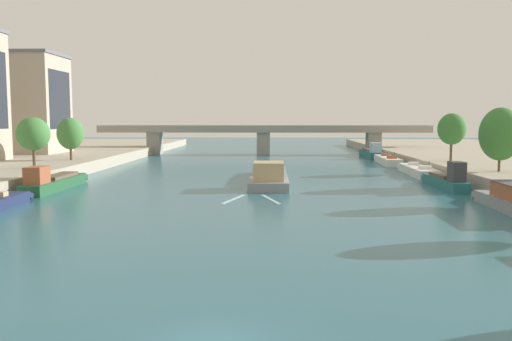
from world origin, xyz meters
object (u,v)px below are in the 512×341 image
Objects in this scene: tree_left_by_lamp at (70,134)px; tree_right_far at (452,129)px; bridge_far at (263,135)px; tree_right_by_lamp at (500,134)px; barge_midriver at (269,176)px; moored_boat_right_gap_after at (446,180)px; moored_boat_right_lone at (371,153)px; tree_left_past_mid at (33,134)px; moored_boat_right_downstream at (418,170)px; moored_boat_left_downstream at (53,182)px; moored_boat_right_far at (388,160)px.

tree_left_by_lamp is 54.77m from tree_right_far.
bridge_far is at bearing 54.34° from tree_left_by_lamp.
tree_left_by_lamp is 57.42m from tree_right_by_lamp.
barge_midriver is 0.29× the size of bridge_far.
barge_midriver is 51.37m from bridge_far.
moored_boat_right_gap_after is 59.88m from bridge_far.
bridge_far is at bearing 156.68° from moored_boat_right_lone.
tree_left_past_mid is (-28.69, 0.13, 4.97)m from barge_midriver.
tree_right_far is at bearing -55.00° from bridge_far.
barge_midriver is 29.12m from tree_left_past_mid.
tree_left_past_mid is at bearing 179.73° from barge_midriver.
moored_boat_right_lone is (-0.49, 31.95, 0.38)m from moored_boat_right_downstream.
moored_boat_left_downstream is 1.06× the size of moored_boat_right_lone.
tree_left_past_mid is (-5.35, 7.28, 4.96)m from moored_boat_left_downstream.
tree_left_by_lamp is (-29.03, 12.92, 4.66)m from barge_midriver.
moored_boat_right_lone is 23.70m from bridge_far.
moored_boat_left_downstream is 1.26× the size of moored_boat_right_gap_after.
tree_left_by_lamp is (-0.34, 12.79, -0.31)m from tree_left_past_mid.
bridge_far is (27.15, 51.11, -1.76)m from tree_left_past_mid.
moored_boat_right_gap_after is 0.84× the size of moored_boat_right_lone.
tree_left_past_mid is at bearing -168.67° from moored_boat_right_downstream.
moored_boat_right_gap_after is at bearing 3.30° from moored_boat_left_downstream.
barge_midriver is 1.90× the size of moored_boat_right_gap_after.
barge_midriver is at bearing -154.04° from moored_boat_right_downstream.
tree_left_past_mid is 1.01× the size of tree_left_by_lamp.
moored_boat_right_gap_after is at bearing -90.73° from moored_boat_right_far.
moored_boat_right_lone is 1.94× the size of tree_right_far.
barge_midriver is at bearing 17.02° from moored_boat_left_downstream.
tree_right_by_lamp reaches higher than tree_right_far.
moored_boat_left_downstream is 50.07m from tree_right_by_lamp.
moored_boat_left_downstream is 10.30m from tree_left_past_mid.
tree_left_past_mid reaches higher than bridge_far.
moored_boat_left_downstream is at bearing -74.17° from tree_left_by_lamp.
tree_right_by_lamp is (55.29, -15.48, 0.43)m from tree_left_by_lamp.
moored_boat_right_far is at bearing 29.13° from tree_left_past_mid.
tree_right_by_lamp is at bearing -15.64° from tree_left_by_lamp.
bridge_far is at bearing 118.13° from moored_boat_right_downstream.
tree_right_by_lamp reaches higher than moored_boat_right_gap_after.
moored_boat_right_lone is at bearing 90.18° from moored_boat_right_far.
tree_left_by_lamp reaches higher than moored_boat_left_downstream.
tree_right_far is 0.09× the size of bridge_far.
tree_right_by_lamp is 1.08× the size of tree_right_far.
moored_boat_left_downstream is 0.19× the size of bridge_far.
tree_right_far reaches higher than tree_left_past_mid.
moored_boat_right_far is at bearing 101.70° from tree_right_by_lamp.
moored_boat_left_downstream is at bearing -158.38° from tree_right_far.
moored_boat_right_lone is 30.64m from tree_right_far.
tree_right_far is (54.42, 12.17, 0.39)m from tree_left_past_mid.
moored_boat_right_gap_after is at bearing -90.44° from moored_boat_right_lone.
barge_midriver is 1.60× the size of moored_boat_right_lone.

